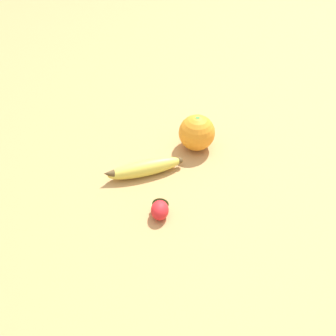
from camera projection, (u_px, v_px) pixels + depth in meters
ground_plane at (164, 147)px, 0.95m from camera, size 3.00×3.00×0.00m
banana at (144, 168)px, 0.87m from camera, size 0.09×0.18×0.04m
orange at (197, 131)px, 0.93m from camera, size 0.09×0.09×0.09m
strawberry at (160, 209)px, 0.78m from camera, size 0.05×0.04×0.04m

